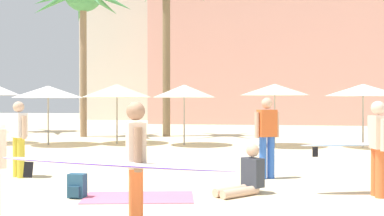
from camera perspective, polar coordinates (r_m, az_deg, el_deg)
hotel_pink at (r=38.45m, az=10.76°, el=9.94°), size 19.79×8.06×15.66m
cafe_umbrella_0 at (r=17.84m, az=-0.96°, el=2.10°), size 2.43×2.43×2.34m
cafe_umbrella_1 at (r=17.67m, az=10.14°, el=2.24°), size 2.59×2.59×2.35m
cafe_umbrella_3 at (r=18.76m, az=-17.29°, el=1.92°), size 2.70×2.70×2.30m
cafe_umbrella_4 at (r=18.09m, az=20.33°, el=2.09°), size 2.75×2.75×2.33m
cafe_umbrella_5 at (r=18.81m, az=-9.23°, el=2.11°), size 2.80×2.80×2.39m
beach_towel at (r=8.23m, az=-6.59°, el=-10.88°), size 2.06×1.38×0.01m
backpack at (r=8.37m, az=-13.99°, el=-9.34°), size 0.31×0.25×0.42m
person_mid_right at (r=8.48m, az=6.67°, el=-8.43°), size 0.91×0.94×0.90m
person_mid_center at (r=5.86m, az=-7.34°, el=-6.68°), size 2.72×1.64×1.67m
person_far_right at (r=8.88m, az=21.75°, el=-4.17°), size 2.75×1.09×1.68m
person_near_right at (r=10.93m, az=-20.56°, el=-3.21°), size 0.56×0.41×1.68m
person_near_left at (r=10.18m, az=9.21°, el=-3.20°), size 0.56×0.40×1.76m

